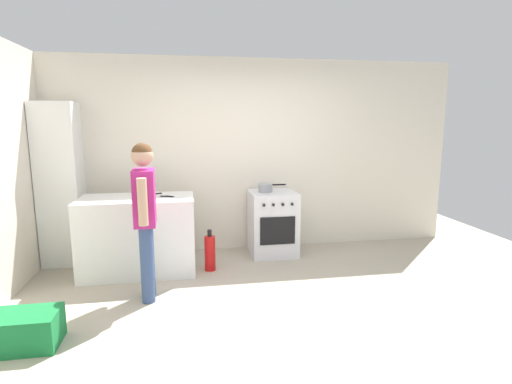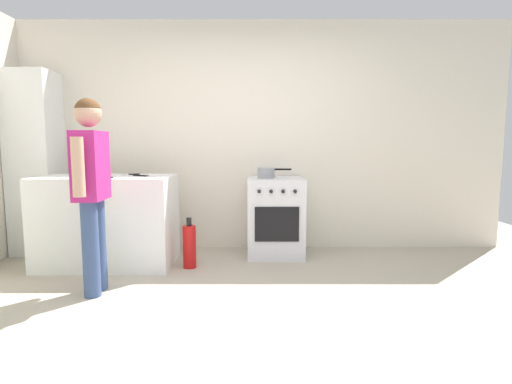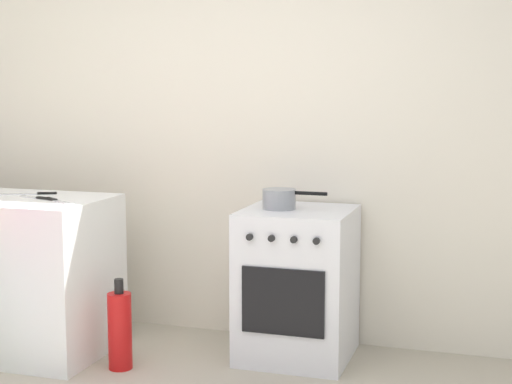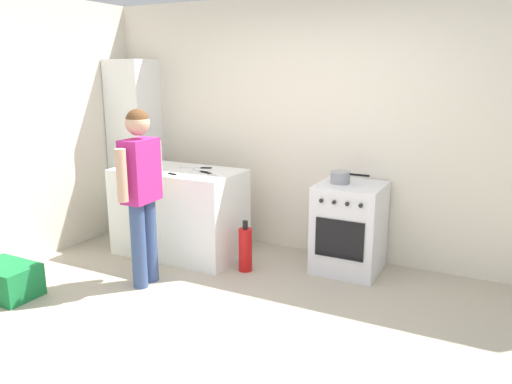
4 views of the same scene
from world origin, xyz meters
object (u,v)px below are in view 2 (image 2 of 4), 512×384
at_px(oven_left, 276,216).
at_px(person, 92,180).
at_px(knife_paring, 105,177).
at_px(larder_cabinet, 36,164).
at_px(knife_carving, 125,175).
at_px(pot, 267,173).
at_px(fire_extinguisher, 190,246).
at_px(knife_chef, 150,176).
at_px(knife_utility, 134,176).

distance_m(oven_left, person, 1.98).
xyz_separation_m(oven_left, knife_paring, (-1.63, -0.60, 0.48)).
bearing_deg(larder_cabinet, oven_left, -2.20).
bearing_deg(knife_carving, person, -87.70).
xyz_separation_m(pot, fire_extinguisher, (-0.77, -0.46, -0.69)).
bearing_deg(fire_extinguisher, pot, 31.15).
height_order(oven_left, knife_paring, knife_paring).
height_order(knife_chef, larder_cabinet, larder_cabinet).
relative_size(oven_left, fire_extinguisher, 1.70).
height_order(knife_utility, person, person).
height_order(oven_left, knife_chef, knife_chef).
height_order(pot, larder_cabinet, larder_cabinet).
xyz_separation_m(knife_carving, fire_extinguisher, (0.69, -0.24, -0.69)).
bearing_deg(knife_chef, larder_cabinet, 158.56).
distance_m(knife_utility, fire_extinguisher, 0.89).
height_order(pot, knife_paring, pot).
xyz_separation_m(person, larder_cabinet, (-1.12, 1.26, 0.07)).
relative_size(knife_carving, knife_utility, 1.26).
xyz_separation_m(knife_utility, person, (-0.10, -0.79, 0.02)).
distance_m(person, fire_extinguisher, 1.18).
distance_m(oven_left, knife_utility, 1.55).
bearing_deg(knife_paring, knife_carving, 79.52).
bearing_deg(knife_carving, larder_cabinet, 162.67).
relative_size(pot, knife_chef, 1.30).
bearing_deg(person, pot, 38.71).
bearing_deg(knife_carving, knife_utility, -44.93).
relative_size(knife_carving, fire_extinguisher, 0.62).
distance_m(knife_chef, knife_utility, 0.20).
distance_m(knife_carving, person, 0.92).
relative_size(pot, knife_utility, 1.48).
height_order(person, fire_extinguisher, person).
xyz_separation_m(knife_carving, knife_utility, (0.13, -0.13, 0.00)).
relative_size(knife_chef, knife_utility, 1.14).
bearing_deg(knife_paring, fire_extinguisher, 8.79).
xyz_separation_m(knife_utility, fire_extinguisher, (0.56, -0.11, -0.69)).
bearing_deg(knife_chef, person, -111.70).
bearing_deg(knife_utility, fire_extinguisher, -10.95).
relative_size(oven_left, knife_paring, 4.14).
bearing_deg(larder_cabinet, pot, -2.60).
bearing_deg(fire_extinguisher, person, -134.09).
relative_size(knife_utility, larder_cabinet, 0.12).
xyz_separation_m(knife_paring, larder_cabinet, (-1.02, 0.70, 0.09)).
height_order(oven_left, knife_utility, knife_utility).
height_order(knife_paring, knife_chef, same).
relative_size(pot, person, 0.23).
relative_size(oven_left, person, 0.54).
relative_size(knife_paring, larder_cabinet, 0.10).
height_order(knife_chef, knife_utility, same).
xyz_separation_m(knife_chef, larder_cabinet, (-1.40, 0.55, 0.10)).
xyz_separation_m(knife_paring, knife_chef, (0.38, 0.15, -0.00)).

